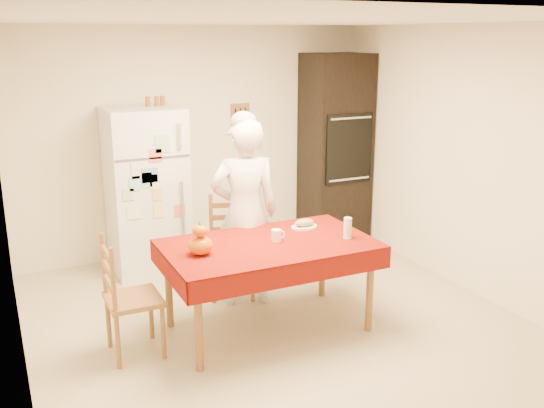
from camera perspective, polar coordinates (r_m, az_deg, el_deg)
floor at (r=5.20m, az=1.08°, el=-11.72°), size 4.50×4.50×0.00m
room_shell at (r=4.69m, az=1.18°, el=6.19°), size 4.02×4.52×2.51m
refrigerator at (r=6.37m, az=-11.72°, el=1.27°), size 0.75×0.74×1.70m
oven_cabinet at (r=7.22m, az=5.96°, el=5.20°), size 0.70×0.62×2.20m
dining_table at (r=4.95m, az=-0.34°, el=-4.44°), size 1.70×1.00×0.76m
chair_far at (r=5.74m, az=-3.88°, el=-3.57°), size 0.52×0.51×0.95m
chair_left at (r=4.75m, az=-13.71°, el=-8.21°), size 0.40×0.42×0.95m
seated_woman at (r=5.42m, az=-2.59°, el=-0.87°), size 0.69×0.52×1.71m
coffee_mug at (r=4.94m, az=0.41°, el=-2.99°), size 0.08×0.08×0.10m
pumpkin_lower at (r=4.68m, az=-6.75°, el=-3.89°), size 0.19×0.19×0.14m
pumpkin_upper at (r=4.64m, az=-6.79°, el=-2.51°), size 0.12×0.12×0.09m
wine_glass at (r=5.05m, az=7.13°, el=-2.25°), size 0.07×0.07×0.18m
bread_plate at (r=5.31m, az=3.06°, el=-2.17°), size 0.24×0.24×0.02m
bread_loaf at (r=5.30m, az=3.06°, el=-1.76°), size 0.18×0.10×0.06m
spice_jar_left at (r=6.28m, az=-11.61°, el=9.43°), size 0.05×0.05×0.10m
spice_jar_mid at (r=6.31m, az=-10.79°, el=9.49°), size 0.05×0.05×0.10m
spice_jar_right at (r=6.32m, az=-10.26°, el=9.53°), size 0.05×0.05×0.10m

